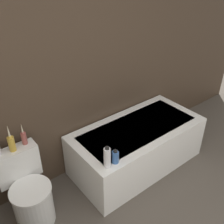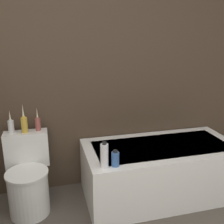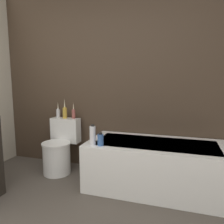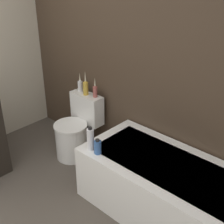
{
  "view_description": "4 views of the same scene",
  "coord_description": "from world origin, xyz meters",
  "px_view_note": "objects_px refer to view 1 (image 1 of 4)",
  "views": [
    {
      "loc": [
        -1.04,
        0.02,
        2.29
      ],
      "look_at": [
        0.24,
        1.64,
        1.01
      ],
      "focal_mm": 42.0,
      "sensor_mm": 36.0,
      "label": 1
    },
    {
      "loc": [
        -0.39,
        -0.48,
        1.64
      ],
      "look_at": [
        0.17,
        1.68,
        0.97
      ],
      "focal_mm": 42.0,
      "sensor_mm": 36.0,
      "label": 2
    },
    {
      "loc": [
        0.97,
        -0.71,
        1.27
      ],
      "look_at": [
        0.24,
        1.61,
        0.91
      ],
      "focal_mm": 35.0,
      "sensor_mm": 36.0,
      "label": 3
    },
    {
      "loc": [
        1.85,
        -0.16,
        2.18
      ],
      "look_at": [
        0.16,
        1.65,
        0.91
      ],
      "focal_mm": 50.0,
      "sensor_mm": 36.0,
      "label": 4
    }
  ],
  "objects_px": {
    "bathtub": "(137,146)",
    "shampoo_bottle_tall": "(107,158)",
    "toilet": "(29,193)",
    "vase_silver": "(11,142)",
    "shampoo_bottle_short": "(115,157)",
    "vase_bronze": "(24,137)"
  },
  "relations": [
    {
      "from": "shampoo_bottle_tall",
      "to": "toilet",
      "type": "bearing_deg",
      "value": 150.4
    },
    {
      "from": "toilet",
      "to": "vase_bronze",
      "type": "height_order",
      "value": "vase_bronze"
    },
    {
      "from": "bathtub",
      "to": "shampoo_bottle_tall",
      "type": "height_order",
      "value": "shampoo_bottle_tall"
    },
    {
      "from": "bathtub",
      "to": "toilet",
      "type": "relative_size",
      "value": 2.17
    },
    {
      "from": "toilet",
      "to": "shampoo_bottle_short",
      "type": "bearing_deg",
      "value": -26.57
    },
    {
      "from": "bathtub",
      "to": "toilet",
      "type": "bearing_deg",
      "value": 176.26
    },
    {
      "from": "toilet",
      "to": "shampoo_bottle_tall",
      "type": "distance_m",
      "value": 0.83
    },
    {
      "from": "vase_silver",
      "to": "shampoo_bottle_short",
      "type": "height_order",
      "value": "vase_silver"
    },
    {
      "from": "vase_bronze",
      "to": "bathtub",
      "type": "bearing_deg",
      "value": -13.87
    },
    {
      "from": "vase_silver",
      "to": "shampoo_bottle_short",
      "type": "relative_size",
      "value": 1.92
    },
    {
      "from": "bathtub",
      "to": "vase_bronze",
      "type": "xyz_separation_m",
      "value": [
        -1.2,
        0.3,
        0.52
      ]
    },
    {
      "from": "bathtub",
      "to": "vase_bronze",
      "type": "distance_m",
      "value": 1.34
    },
    {
      "from": "bathtub",
      "to": "vase_silver",
      "type": "bearing_deg",
      "value": 168.53
    },
    {
      "from": "bathtub",
      "to": "shampoo_bottle_tall",
      "type": "bearing_deg",
      "value": -156.5
    },
    {
      "from": "toilet",
      "to": "bathtub",
      "type": "bearing_deg",
      "value": -3.74
    },
    {
      "from": "toilet",
      "to": "vase_bronze",
      "type": "relative_size",
      "value": 3.13
    },
    {
      "from": "bathtub",
      "to": "vase_bronze",
      "type": "relative_size",
      "value": 6.79
    },
    {
      "from": "vase_bronze",
      "to": "shampoo_bottle_tall",
      "type": "bearing_deg",
      "value": -47.53
    },
    {
      "from": "shampoo_bottle_short",
      "to": "toilet",
      "type": "bearing_deg",
      "value": 153.43
    },
    {
      "from": "vase_silver",
      "to": "shampoo_bottle_short",
      "type": "bearing_deg",
      "value": -36.55
    },
    {
      "from": "bathtub",
      "to": "toilet",
      "type": "xyz_separation_m",
      "value": [
        -1.32,
        0.09,
        0.03
      ]
    },
    {
      "from": "bathtub",
      "to": "toilet",
      "type": "height_order",
      "value": "toilet"
    }
  ]
}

